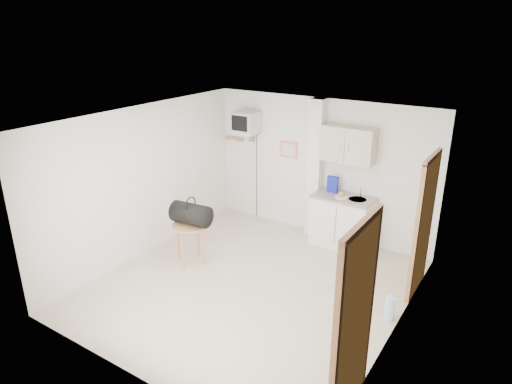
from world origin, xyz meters
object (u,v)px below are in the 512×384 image
Objects in this scene: crt_television at (246,123)px; duffel_bag at (191,214)px; round_table at (190,230)px; water_bottle at (390,308)px.

crt_television is 2.21m from duffel_bag.
duffel_bag is at bearing 60.39° from round_table.
duffel_bag reaches higher than round_table.
crt_television is 4.22m from water_bottle.
duffel_bag is (0.02, 0.03, 0.28)m from round_table.
duffel_bag is (0.23, -1.92, -1.08)m from crt_television.
crt_television reaches higher than round_table.
crt_television reaches higher than duffel_bag.
round_table is (0.22, -1.94, -1.36)m from crt_television.
crt_television is 3.27× the size of duffel_bag.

